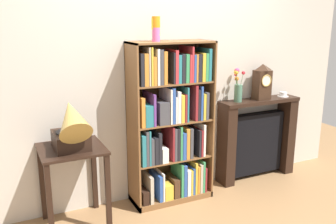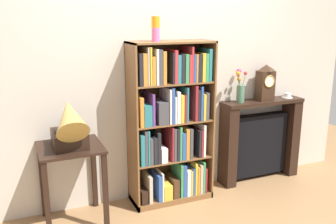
# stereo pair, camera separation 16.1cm
# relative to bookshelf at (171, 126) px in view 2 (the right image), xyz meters

# --- Properties ---
(ground_plane) EXTENTS (7.49, 6.40, 0.02)m
(ground_plane) POSITION_rel_bookshelf_xyz_m (0.00, -0.12, -0.81)
(ground_plane) COLOR #997047
(wall_back) EXTENTS (4.49, 0.08, 2.60)m
(wall_back) POSITION_rel_bookshelf_xyz_m (0.07, 0.22, 0.50)
(wall_back) COLOR beige
(wall_back) RESTS_ON ground
(bookshelf) EXTENTS (0.83, 0.35, 1.64)m
(bookshelf) POSITION_rel_bookshelf_xyz_m (0.00, 0.00, 0.00)
(bookshelf) COLOR brown
(bookshelf) RESTS_ON ground
(cup_stack) EXTENTS (0.08, 0.08, 0.23)m
(cup_stack) POSITION_rel_bookshelf_xyz_m (-0.15, 0.00, 0.96)
(cup_stack) COLOR pink
(cup_stack) RESTS_ON bookshelf
(side_table_left) EXTENTS (0.56, 0.54, 0.75)m
(side_table_left) POSITION_rel_bookshelf_xyz_m (-1.01, -0.09, -0.23)
(side_table_left) COLOR black
(side_table_left) RESTS_ON ground
(gramophone) EXTENTS (0.29, 0.52, 0.52)m
(gramophone) POSITION_rel_bookshelf_xyz_m (-1.01, -0.17, 0.17)
(gramophone) COLOR black
(gramophone) RESTS_ON side_table_left
(fireplace_mantel) EXTENTS (0.99, 0.24, 0.95)m
(fireplace_mantel) POSITION_rel_bookshelf_xyz_m (1.16, 0.08, -0.33)
(fireplace_mantel) COLOR black
(fireplace_mantel) RESTS_ON ground
(mantel_clock) EXTENTS (0.18, 0.15, 0.40)m
(mantel_clock) POSITION_rel_bookshelf_xyz_m (1.17, 0.06, 0.36)
(mantel_clock) COLOR #382316
(mantel_clock) RESTS_ON fireplace_mantel
(flower_vase) EXTENTS (0.14, 0.18, 0.38)m
(flower_vase) POSITION_rel_bookshelf_xyz_m (0.84, 0.06, 0.32)
(flower_vase) COLOR #4C7A60
(flower_vase) RESTS_ON fireplace_mantel
(teacup_with_saucer) EXTENTS (0.13, 0.13, 0.06)m
(teacup_with_saucer) POSITION_rel_bookshelf_xyz_m (1.50, 0.06, 0.18)
(teacup_with_saucer) COLOR white
(teacup_with_saucer) RESTS_ON fireplace_mantel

